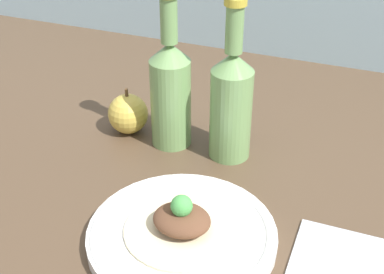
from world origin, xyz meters
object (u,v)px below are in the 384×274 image
object	(u,v)px
cider_bottle_right	(231,100)
apple	(128,114)
plate	(182,234)
cider_bottle_left	(171,89)
plated_food	(182,222)

from	to	relation	value
cider_bottle_right	apple	distance (cm)	20.61
plate	cider_bottle_left	world-z (taller)	cider_bottle_left
plate	apple	distance (cm)	30.88
plated_food	cider_bottle_right	xyz separation A→B (cm)	(-0.60, 22.87, 6.96)
plate	cider_bottle_right	distance (cm)	24.66
plate	plated_food	xyz separation A→B (cm)	(0.00, 0.00, 2.25)
plated_food	plate	bearing A→B (deg)	180.00
plated_food	apple	distance (cm)	30.79
cider_bottle_left	apple	size ratio (longest dim) A/B	3.17
plated_food	apple	bearing A→B (deg)	130.64
plated_food	cider_bottle_right	world-z (taller)	cider_bottle_right
plated_food	apple	xyz separation A→B (cm)	(-20.05, 23.36, 0.16)
plate	apple	world-z (taller)	apple
plated_food	cider_bottle_right	size ratio (longest dim) A/B	0.58
cider_bottle_left	cider_bottle_right	distance (cm)	10.73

